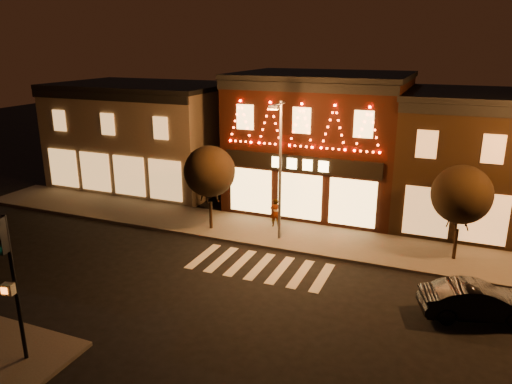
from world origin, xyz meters
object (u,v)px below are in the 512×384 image
Objects in this scene: streetlamp_mid at (279,161)px; dark_sedan at (477,301)px; pedestrian at (276,213)px; traffic_signal_near at (6,261)px.

streetlamp_mid is 1.73× the size of dark_sedan.
dark_sedan is at bearing -16.31° from streetlamp_mid.
dark_sedan is 11.76m from pedestrian.
traffic_signal_near is 15.14m from pedestrian.
traffic_signal_near is 1.20× the size of dark_sedan.
traffic_signal_near reaches higher than pedestrian.
traffic_signal_near is at bearing 61.49° from pedestrian.
pedestrian is at bearing 121.37° from streetlamp_mid.
streetlamp_mid is at bearing 58.68° from traffic_signal_near.
streetlamp_mid reaches higher than pedestrian.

